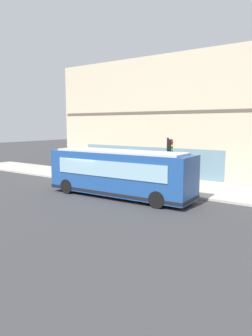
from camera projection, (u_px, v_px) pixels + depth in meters
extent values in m
plane|color=#38383A|center=(92.00, 193.00, 21.69)|extent=(120.00, 120.00, 0.00)
cube|color=#B2ADA3|center=(132.00, 182.00, 25.65)|extent=(4.64, 40.00, 0.15)
cube|color=beige|center=(173.00, 120.00, 30.79)|extent=(9.85, 19.66, 10.42)
cube|color=brown|center=(148.00, 113.00, 26.86)|extent=(0.36, 19.27, 0.24)
cube|color=slate|center=(147.00, 161.00, 27.35)|extent=(0.12, 13.76, 2.40)
cube|color=#1E478C|center=(119.00, 173.00, 20.39)|extent=(2.83, 10.08, 2.70)
cube|color=silver|center=(119.00, 151.00, 20.19)|extent=(2.42, 9.07, 0.12)
cube|color=#8CB2C6|center=(64.00, 161.00, 23.04)|extent=(2.20, 0.15, 1.20)
cube|color=#8CB2C6|center=(130.00, 165.00, 21.38)|extent=(0.33, 8.20, 1.00)
cube|color=#8CB2C6|center=(108.00, 169.00, 19.28)|extent=(0.33, 8.20, 1.00)
cube|color=black|center=(119.00, 190.00, 20.55)|extent=(2.87, 10.12, 0.20)
cylinder|color=black|center=(89.00, 181.00, 23.46)|extent=(0.33, 1.01, 1.00)
cylinder|color=black|center=(67.00, 186.00, 21.55)|extent=(0.33, 1.01, 1.00)
cylinder|color=black|center=(174.00, 192.00, 19.64)|extent=(0.33, 1.01, 1.00)
cylinder|color=black|center=(157.00, 200.00, 17.74)|extent=(0.33, 1.01, 1.00)
cylinder|color=black|center=(167.00, 164.00, 21.68)|extent=(0.14, 0.14, 3.68)
cube|color=black|center=(170.00, 146.00, 21.39)|extent=(0.32, 0.24, 0.90)
sphere|color=red|center=(172.00, 142.00, 21.28)|extent=(0.20, 0.20, 0.20)
sphere|color=yellow|center=(172.00, 146.00, 21.32)|extent=(0.20, 0.20, 0.20)
sphere|color=green|center=(172.00, 150.00, 21.36)|extent=(0.20, 0.20, 0.20)
cylinder|color=red|center=(160.00, 179.00, 24.78)|extent=(0.24, 0.24, 0.55)
sphere|color=red|center=(160.00, 175.00, 24.73)|extent=(0.22, 0.22, 0.22)
cylinder|color=red|center=(162.00, 179.00, 24.67)|extent=(0.10, 0.12, 0.10)
cylinder|color=red|center=(161.00, 178.00, 24.91)|extent=(0.12, 0.10, 0.10)
cylinder|color=#8C3F8C|center=(149.00, 178.00, 24.29)|extent=(0.14, 0.14, 0.84)
cylinder|color=#8C3F8C|center=(152.00, 179.00, 24.20)|extent=(0.14, 0.14, 0.84)
cylinder|color=#3359A5|center=(151.00, 169.00, 24.14)|extent=(0.32, 0.32, 0.66)
sphere|color=brown|center=(151.00, 163.00, 24.08)|extent=(0.23, 0.23, 0.23)
cylinder|color=#3359A5|center=(112.00, 171.00, 28.18)|extent=(0.14, 0.14, 0.84)
cylinder|color=#3359A5|center=(111.00, 171.00, 28.04)|extent=(0.14, 0.14, 0.84)
cylinder|color=black|center=(112.00, 163.00, 28.01)|extent=(0.32, 0.32, 0.66)
sphere|color=tan|center=(112.00, 158.00, 27.95)|extent=(0.23, 0.23, 0.23)
cylinder|color=#B23338|center=(61.00, 168.00, 30.66)|extent=(0.14, 0.14, 0.77)
cylinder|color=#B23338|center=(60.00, 168.00, 30.53)|extent=(0.14, 0.14, 0.77)
cylinder|color=#8C3F8C|center=(60.00, 161.00, 30.50)|extent=(0.32, 0.32, 0.61)
sphere|color=#9E704C|center=(60.00, 157.00, 30.44)|extent=(0.21, 0.21, 0.21)
cylinder|color=black|center=(87.00, 169.00, 29.33)|extent=(0.14, 0.14, 0.88)
cylinder|color=black|center=(88.00, 169.00, 29.17)|extent=(0.14, 0.14, 0.88)
cylinder|color=#3359A5|center=(87.00, 161.00, 29.14)|extent=(0.32, 0.32, 0.69)
sphere|color=tan|center=(87.00, 156.00, 29.08)|extent=(0.24, 0.24, 0.24)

